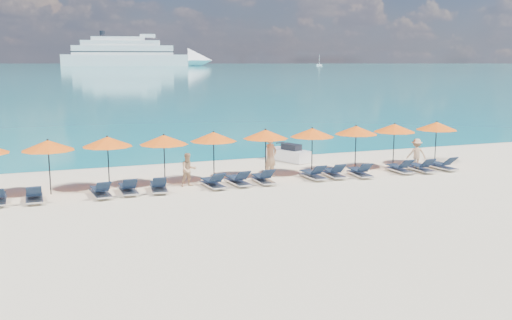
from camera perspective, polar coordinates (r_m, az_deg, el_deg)
name	(u,v)px	position (r m, az deg, el deg)	size (l,w,h in m)	color
ground	(283,204)	(21.71, 2.77, -4.40)	(1400.00, 1400.00, 0.00)	beige
sea	(50,65)	(679.41, -19.93, 8.89)	(1600.00, 1300.00, 0.01)	#1FA9B2
cruise_ship	(139,55)	(580.38, -11.60, 10.23)	(146.18, 53.92, 40.27)	white
sailboat_near	(182,65)	(607.37, -7.44, 9.44)	(5.84, 1.95, 10.71)	white
sailboat_far	(319,65)	(587.75, 6.34, 9.45)	(5.94, 1.98, 10.90)	white
jetski	(289,154)	(30.87, 3.30, 0.61)	(1.84, 2.79, 0.93)	white
beachgoer_a	(271,157)	(26.47, 1.49, 0.35)	(0.71, 0.46, 1.94)	tan
beachgoer_b	(189,170)	(24.68, -6.76, -0.98)	(0.71, 0.41, 1.46)	tan
beachgoer_c	(416,154)	(29.74, 15.75, 0.62)	(0.97, 0.45, 1.51)	tan
umbrella_1	(48,145)	(24.29, -20.09, 1.39)	(2.10, 2.10, 2.28)	black
umbrella_2	(107,142)	(24.67, -14.64, 1.79)	(2.10, 2.10, 2.28)	black
umbrella_3	(164,140)	(24.75, -9.20, 2.01)	(2.10, 2.10, 2.28)	black
umbrella_4	(214,137)	(25.49, -4.27, 2.34)	(2.10, 2.10, 2.28)	black
umbrella_5	(266,134)	(26.31, 0.97, 2.60)	(2.10, 2.10, 2.28)	black
umbrella_6	(312,133)	(27.00, 5.65, 2.75)	(2.10, 2.10, 2.28)	black
umbrella_7	(356,130)	(28.24, 9.98, 2.96)	(2.10, 2.10, 2.28)	black
umbrella_8	(394,128)	(29.54, 13.68, 3.13)	(2.10, 2.10, 2.28)	black
umbrella_9	(437,126)	(31.04, 17.61, 3.26)	(2.10, 2.10, 2.28)	black
lounger_2	(34,196)	(23.54, -21.30, -3.36)	(0.65, 1.71, 0.66)	silver
lounger_3	(101,191)	(23.53, -15.27, -3.04)	(0.79, 1.75, 0.66)	silver
lounger_4	(128,188)	(23.82, -12.68, -2.77)	(0.65, 1.71, 0.66)	silver
lounger_5	(159,186)	(23.93, -9.72, -2.61)	(0.78, 1.75, 0.66)	silver
lounger_6	(213,182)	(24.39, -4.33, -2.25)	(0.79, 1.76, 0.66)	silver
lounger_7	(238,180)	(24.83, -1.82, -2.01)	(0.77, 1.75, 0.66)	silver
lounger_8	(263,178)	(25.18, 0.71, -1.84)	(0.63, 1.70, 0.66)	silver
lounger_9	(313,174)	(26.22, 5.71, -1.42)	(0.72, 1.73, 0.66)	silver
lounger_10	(334,173)	(26.68, 7.76, -1.26)	(0.75, 1.74, 0.66)	silver
lounger_11	(360,172)	(27.07, 10.35, -1.17)	(0.74, 1.74, 0.66)	silver
lounger_12	(400,168)	(28.43, 14.17, -0.78)	(0.63, 1.70, 0.66)	silver
lounger_13	(421,167)	(28.92, 16.17, -0.70)	(0.65, 1.71, 0.66)	silver
lounger_14	(442,165)	(29.76, 18.12, -0.50)	(0.77, 1.75, 0.66)	silver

